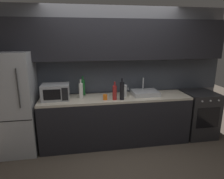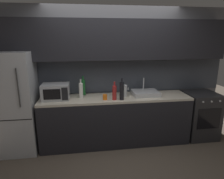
# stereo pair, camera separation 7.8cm
# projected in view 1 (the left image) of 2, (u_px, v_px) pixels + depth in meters

# --- Properties ---
(ground_plane) EXTENTS (10.00, 10.00, 0.00)m
(ground_plane) POSITION_uv_depth(u_px,v_px,m) (127.00, 171.00, 3.00)
(ground_plane) COLOR #4C4238
(back_wall) EXTENTS (4.44, 0.44, 2.50)m
(back_wall) POSITION_uv_depth(u_px,v_px,m) (113.00, 59.00, 3.75)
(back_wall) COLOR slate
(back_wall) RESTS_ON ground
(counter_run) EXTENTS (2.70, 0.60, 0.90)m
(counter_run) POSITION_uv_depth(u_px,v_px,m) (116.00, 120.00, 3.74)
(counter_run) COLOR black
(counter_run) RESTS_ON ground
(refrigerator) EXTENTS (0.68, 0.69, 1.73)m
(refrigerator) POSITION_uv_depth(u_px,v_px,m) (14.00, 104.00, 3.36)
(refrigerator) COLOR #ADAFB5
(refrigerator) RESTS_ON ground
(oven_range) EXTENTS (0.60, 0.62, 0.90)m
(oven_range) POSITION_uv_depth(u_px,v_px,m) (198.00, 114.00, 4.02)
(oven_range) COLOR #232326
(oven_range) RESTS_ON ground
(microwave) EXTENTS (0.46, 0.35, 0.27)m
(microwave) POSITION_uv_depth(u_px,v_px,m) (56.00, 92.00, 3.44)
(microwave) COLOR #A8AAAF
(microwave) RESTS_ON counter_run
(sink_basin) EXTENTS (0.48, 0.38, 0.30)m
(sink_basin) POSITION_uv_depth(u_px,v_px,m) (145.00, 93.00, 3.74)
(sink_basin) COLOR #ADAFB5
(sink_basin) RESTS_ON counter_run
(kettle) EXTENTS (0.17, 0.13, 0.23)m
(kettle) POSITION_uv_depth(u_px,v_px,m) (123.00, 91.00, 3.65)
(kettle) COLOR #B7BABF
(kettle) RESTS_ON counter_run
(wine_bottle_white) EXTENTS (0.07, 0.07, 0.34)m
(wine_bottle_white) POSITION_uv_depth(u_px,v_px,m) (81.00, 91.00, 3.51)
(wine_bottle_white) COLOR silver
(wine_bottle_white) RESTS_ON counter_run
(wine_bottle_dark) EXTENTS (0.08, 0.08, 0.38)m
(wine_bottle_dark) POSITION_uv_depth(u_px,v_px,m) (122.00, 91.00, 3.42)
(wine_bottle_dark) COLOR black
(wine_bottle_dark) RESTS_ON counter_run
(wine_bottle_green) EXTENTS (0.08, 0.08, 0.36)m
(wine_bottle_green) POSITION_uv_depth(u_px,v_px,m) (83.00, 87.00, 3.70)
(wine_bottle_green) COLOR #1E6B2D
(wine_bottle_green) RESTS_ON counter_run
(wine_bottle_red) EXTENTS (0.07, 0.07, 0.31)m
(wine_bottle_red) POSITION_uv_depth(u_px,v_px,m) (115.00, 92.00, 3.43)
(wine_bottle_red) COLOR #A82323
(wine_bottle_red) RESTS_ON counter_run
(mug_orange) EXTENTS (0.07, 0.07, 0.09)m
(mug_orange) POSITION_uv_depth(u_px,v_px,m) (105.00, 97.00, 3.45)
(mug_orange) COLOR orange
(mug_orange) RESTS_ON counter_run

